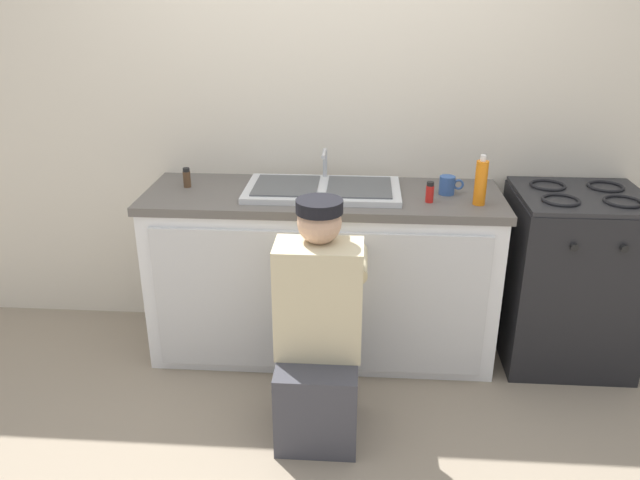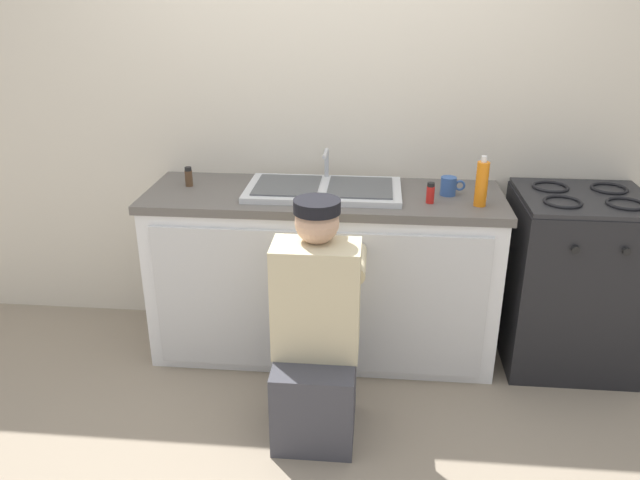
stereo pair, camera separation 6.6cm
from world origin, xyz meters
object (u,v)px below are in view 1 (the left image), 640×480
stove_range (569,278)px  spice_bottle_red (430,192)px  coffee_mug (448,185)px  soap_bottle_orange (481,182)px  spice_bottle_pepper (187,178)px  sink_double_basin (323,189)px  plumber_person (318,341)px

stove_range → spice_bottle_red: (-0.78, -0.11, 0.50)m
stove_range → spice_bottle_red: 0.94m
spice_bottle_red → coffee_mug: bearing=52.4°
stove_range → soap_bottle_orange: soap_bottle_orange is taller
spice_bottle_pepper → soap_bottle_orange: 1.52m
sink_double_basin → spice_bottle_pepper: bearing=176.6°
coffee_mug → soap_bottle_orange: (0.14, -0.15, 0.07)m
stove_range → spice_bottle_pepper: 2.11m
coffee_mug → spice_bottle_red: spice_bottle_red is taller
stove_range → coffee_mug: bearing=178.2°
stove_range → plumber_person: 1.47m
sink_double_basin → spice_bottle_red: size_ratio=7.62×
spice_bottle_pepper → coffee_mug: bearing=-1.0°
stove_range → coffee_mug: size_ratio=7.62×
spice_bottle_red → soap_bottle_orange: soap_bottle_orange is taller
coffee_mug → stove_range: bearing=-1.8°
plumber_person → spice_bottle_red: 0.93m
coffee_mug → spice_bottle_pepper: size_ratio=1.20×
plumber_person → spice_bottle_pepper: plumber_person is taller
sink_double_basin → spice_bottle_pepper: sink_double_basin is taller
sink_double_basin → soap_bottle_orange: bearing=-9.7°
stove_range → spice_bottle_red: size_ratio=9.14×
sink_double_basin → plumber_person: 0.85m
plumber_person → soap_bottle_orange: soap_bottle_orange is taller
spice_bottle_red → spice_bottle_pepper: same height
plumber_person → stove_range: bearing=28.5°
coffee_mug → soap_bottle_orange: soap_bottle_orange is taller
coffee_mug → sink_double_basin: bearing=-178.3°
sink_double_basin → coffee_mug: bearing=1.7°
spice_bottle_red → stove_range: bearing=8.2°
spice_bottle_pepper → sink_double_basin: bearing=-3.4°
plumber_person → coffee_mug: bearing=49.6°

